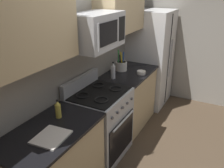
{
  "coord_description": "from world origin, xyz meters",
  "views": [
    {
      "loc": [
        -2.33,
        -0.73,
        2.18
      ],
      "look_at": [
        0.1,
        0.56,
        1.03
      ],
      "focal_mm": 38.37,
      "sensor_mm": 36.0,
      "label": 1
    }
  ],
  "objects_px": {
    "utensil_crock": "(121,66)",
    "cutting_board": "(51,137)",
    "microwave": "(96,31)",
    "bottle_oil": "(58,109)",
    "refrigerator": "(150,59)",
    "bottle_vinegar": "(113,71)",
    "prep_bowl": "(141,72)",
    "range_oven": "(100,123)"
  },
  "relations": [
    {
      "from": "utensil_crock",
      "to": "refrigerator",
      "type": "bearing_deg",
      "value": -9.7
    },
    {
      "from": "refrigerator",
      "to": "prep_bowl",
      "type": "relative_size",
      "value": 13.13
    },
    {
      "from": "microwave",
      "to": "utensil_crock",
      "type": "distance_m",
      "value": 1.16
    },
    {
      "from": "bottle_oil",
      "to": "bottle_vinegar",
      "type": "distance_m",
      "value": 1.24
    },
    {
      "from": "cutting_board",
      "to": "bottle_vinegar",
      "type": "xyz_separation_m",
      "value": [
        1.55,
        0.19,
        0.11
      ]
    },
    {
      "from": "bottle_vinegar",
      "to": "bottle_oil",
      "type": "bearing_deg",
      "value": -179.13
    },
    {
      "from": "refrigerator",
      "to": "bottle_vinegar",
      "type": "xyz_separation_m",
      "value": [
        -1.29,
        0.11,
        0.14
      ]
    },
    {
      "from": "microwave",
      "to": "cutting_board",
      "type": "height_order",
      "value": "microwave"
    },
    {
      "from": "range_oven",
      "to": "refrigerator",
      "type": "bearing_deg",
      "value": -0.54
    },
    {
      "from": "range_oven",
      "to": "bottle_vinegar",
      "type": "height_order",
      "value": "bottle_vinegar"
    },
    {
      "from": "bottle_vinegar",
      "to": "utensil_crock",
      "type": "bearing_deg",
      "value": 7.14
    },
    {
      "from": "microwave",
      "to": "utensil_crock",
      "type": "xyz_separation_m",
      "value": [
        0.91,
        0.11,
        -0.7
      ]
    },
    {
      "from": "cutting_board",
      "to": "bottle_oil",
      "type": "xyz_separation_m",
      "value": [
        0.31,
        0.17,
        0.08
      ]
    },
    {
      "from": "range_oven",
      "to": "prep_bowl",
      "type": "bearing_deg",
      "value": -12.49
    },
    {
      "from": "cutting_board",
      "to": "bottle_oil",
      "type": "distance_m",
      "value": 0.37
    },
    {
      "from": "utensil_crock",
      "to": "prep_bowl",
      "type": "bearing_deg",
      "value": -91.25
    },
    {
      "from": "bottle_vinegar",
      "to": "prep_bowl",
      "type": "bearing_deg",
      "value": -39.51
    },
    {
      "from": "range_oven",
      "to": "refrigerator",
      "type": "distance_m",
      "value": 1.88
    },
    {
      "from": "microwave",
      "to": "bottle_oil",
      "type": "bearing_deg",
      "value": 175.96
    },
    {
      "from": "utensil_crock",
      "to": "prep_bowl",
      "type": "xyz_separation_m",
      "value": [
        -0.01,
        -0.34,
        -0.05
      ]
    },
    {
      "from": "refrigerator",
      "to": "utensil_crock",
      "type": "bearing_deg",
      "value": 170.3
    },
    {
      "from": "range_oven",
      "to": "utensil_crock",
      "type": "bearing_deg",
      "value": 8.76
    },
    {
      "from": "utensil_crock",
      "to": "range_oven",
      "type": "bearing_deg",
      "value": -171.24
    },
    {
      "from": "cutting_board",
      "to": "bottle_oil",
      "type": "bearing_deg",
      "value": 28.96
    },
    {
      "from": "microwave",
      "to": "prep_bowl",
      "type": "distance_m",
      "value": 1.2
    },
    {
      "from": "range_oven",
      "to": "utensil_crock",
      "type": "height_order",
      "value": "utensil_crock"
    },
    {
      "from": "refrigerator",
      "to": "bottle_vinegar",
      "type": "distance_m",
      "value": 1.3
    },
    {
      "from": "utensil_crock",
      "to": "bottle_oil",
      "type": "distance_m",
      "value": 1.61
    },
    {
      "from": "utensil_crock",
      "to": "cutting_board",
      "type": "relative_size",
      "value": 1.1
    },
    {
      "from": "prep_bowl",
      "to": "utensil_crock",
      "type": "bearing_deg",
      "value": 88.75
    },
    {
      "from": "range_oven",
      "to": "refrigerator",
      "type": "height_order",
      "value": "refrigerator"
    },
    {
      "from": "bottle_oil",
      "to": "bottle_vinegar",
      "type": "height_order",
      "value": "bottle_vinegar"
    },
    {
      "from": "microwave",
      "to": "refrigerator",
      "type": "bearing_deg",
      "value": -1.39
    },
    {
      "from": "refrigerator",
      "to": "range_oven",
      "type": "bearing_deg",
      "value": 179.46
    },
    {
      "from": "cutting_board",
      "to": "prep_bowl",
      "type": "xyz_separation_m",
      "value": [
        1.91,
        -0.1,
        0.02
      ]
    },
    {
      "from": "range_oven",
      "to": "microwave",
      "type": "distance_m",
      "value": 1.22
    },
    {
      "from": "range_oven",
      "to": "prep_bowl",
      "type": "xyz_separation_m",
      "value": [
        0.91,
        -0.2,
        0.46
      ]
    },
    {
      "from": "bottle_vinegar",
      "to": "prep_bowl",
      "type": "height_order",
      "value": "bottle_vinegar"
    },
    {
      "from": "range_oven",
      "to": "bottle_oil",
      "type": "distance_m",
      "value": 0.87
    },
    {
      "from": "bottle_oil",
      "to": "prep_bowl",
      "type": "relative_size",
      "value": 1.49
    },
    {
      "from": "bottle_oil",
      "to": "prep_bowl",
      "type": "height_order",
      "value": "bottle_oil"
    },
    {
      "from": "refrigerator",
      "to": "utensil_crock",
      "type": "height_order",
      "value": "refrigerator"
    }
  ]
}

